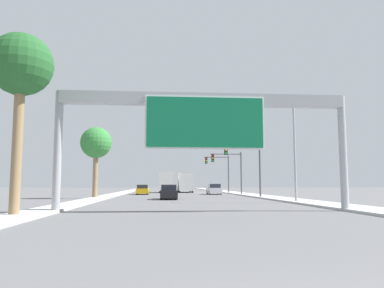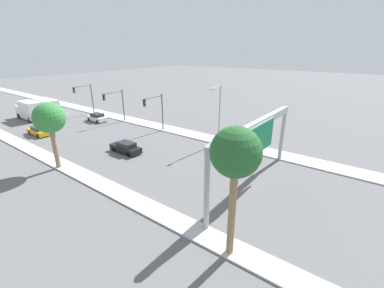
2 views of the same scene
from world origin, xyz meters
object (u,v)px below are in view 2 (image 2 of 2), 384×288
(sign_gantry, at_px, (257,135))
(traffic_light_far_intersection, at_px, (86,95))
(truck_box_secondary, at_px, (45,107))
(car_far_right, at_px, (97,118))
(car_near_right, at_px, (39,131))
(truck_box_primary, at_px, (29,110))
(palm_tree_background, at_px, (49,119))
(traffic_light_mid_block, at_px, (117,101))
(car_mid_left, at_px, (126,147))
(traffic_light_near_intersection, at_px, (156,108))
(street_lamp_right, at_px, (218,111))
(palm_tree_foreground, at_px, (236,155))

(sign_gantry, distance_m, traffic_light_far_intersection, 40.77)
(truck_box_secondary, height_order, traffic_light_far_intersection, traffic_light_far_intersection)
(car_far_right, bearing_deg, sign_gantry, -98.74)
(car_near_right, xyz_separation_m, truck_box_primary, (3.50, 11.24, 1.14))
(sign_gantry, xyz_separation_m, traffic_light_far_intersection, (7.22, 40.11, -1.22))
(truck_box_primary, xyz_separation_m, palm_tree_background, (-7.82, -25.89, 4.06))
(car_far_right, relative_size, truck_box_primary, 0.61)
(truck_box_secondary, height_order, traffic_light_mid_block, traffic_light_mid_block)
(truck_box_primary, height_order, palm_tree_background, palm_tree_background)
(car_mid_left, distance_m, traffic_light_near_intersection, 9.96)
(car_far_right, relative_size, traffic_light_far_intersection, 0.70)
(truck_box_primary, relative_size, traffic_light_near_intersection, 1.16)
(truck_box_primary, distance_m, street_lamp_right, 37.94)
(sign_gantry, xyz_separation_m, car_far_right, (5.25, 34.16, -4.68))
(truck_box_secondary, bearing_deg, sign_gantry, -92.14)
(truck_box_secondary, distance_m, traffic_light_far_intersection, 9.00)
(car_far_right, height_order, truck_box_primary, truck_box_primary)
(traffic_light_mid_block, bearing_deg, truck_box_secondary, 107.68)
(truck_box_secondary, xyz_separation_m, traffic_light_mid_block, (5.33, -16.71, 2.31))
(sign_gantry, xyz_separation_m, truck_box_secondary, (1.75, 46.82, -3.68))
(car_near_right, xyz_separation_m, traffic_light_near_intersection, (12.41, -14.33, 3.49))
(truck_box_primary, height_order, palm_tree_foreground, palm_tree_foreground)
(truck_box_secondary, bearing_deg, traffic_light_far_intersection, -50.83)
(car_mid_left, relative_size, car_far_right, 1.06)
(traffic_light_mid_block, relative_size, street_lamp_right, 0.71)
(car_near_right, xyz_separation_m, traffic_light_far_intersection, (12.47, 5.67, 3.51))
(car_near_right, height_order, traffic_light_near_intersection, traffic_light_near_intersection)
(sign_gantry, distance_m, traffic_light_mid_block, 30.96)
(sign_gantry, xyz_separation_m, car_near_right, (-5.25, 34.44, -4.73))
(truck_box_primary, bearing_deg, palm_tree_foreground, -98.97)
(traffic_light_far_intersection, bearing_deg, palm_tree_background, -129.57)
(palm_tree_foreground, bearing_deg, palm_tree_background, 90.50)
(truck_box_primary, height_order, truck_box_secondary, truck_box_primary)
(car_far_right, xyz_separation_m, traffic_light_far_intersection, (1.97, 5.94, 3.46))
(car_near_right, bearing_deg, truck_box_primary, 72.70)
(car_near_right, relative_size, palm_tree_foreground, 0.52)
(car_near_right, bearing_deg, traffic_light_mid_block, -19.36)
(car_near_right, bearing_deg, palm_tree_foreground, -96.35)
(palm_tree_foreground, bearing_deg, car_far_right, 68.31)
(traffic_light_far_intersection, bearing_deg, car_mid_left, -111.48)
(traffic_light_far_intersection, bearing_deg, palm_tree_foreground, -111.23)
(traffic_light_far_intersection, distance_m, palm_tree_foreground, 45.91)
(car_far_right, height_order, traffic_light_mid_block, traffic_light_mid_block)
(sign_gantry, xyz_separation_m, street_lamp_right, (8.27, 9.22, -0.44))
(palm_tree_foreground, height_order, street_lamp_right, palm_tree_foreground)
(sign_gantry, height_order, traffic_light_far_intersection, sign_gantry)
(traffic_light_far_intersection, xyz_separation_m, palm_tree_background, (-16.79, -20.32, 1.69))
(sign_gantry, bearing_deg, palm_tree_background, 115.80)
(truck_box_secondary, distance_m, traffic_light_mid_block, 17.69)
(traffic_light_near_intersection, bearing_deg, car_far_right, 97.73)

